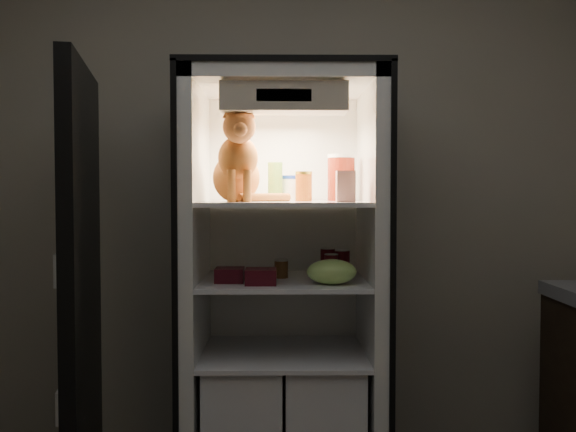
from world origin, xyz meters
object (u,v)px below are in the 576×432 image
mayo_tub (290,188)px  condiment_jar (281,268)px  pepper_jar (341,178)px  soda_can_a (328,262)px  grape_bag (332,272)px  parmesan_shaker (275,182)px  cream_carton (345,186)px  refrigerator (284,309)px  tabby_cat (238,166)px  salsa_jar (304,186)px  berry_box_left (230,275)px  soda_can_b (342,264)px  soda_can_c (331,267)px  berry_box_right (261,276)px

mayo_tub → condiment_jar: mayo_tub is taller
pepper_jar → soda_can_a: (-0.06, -0.02, -0.39)m
soda_can_a → grape_bag: bearing=-90.8°
parmesan_shaker → condiment_jar: size_ratio=2.04×
pepper_jar → cream_carton: size_ratio=1.65×
pepper_jar → refrigerator: bearing=-167.5°
tabby_cat → salsa_jar: (0.29, 0.10, -0.09)m
mayo_tub → grape_bag: (0.17, -0.31, -0.36)m
parmesan_shaker → salsa_jar: parmesan_shaker is taller
refrigerator → berry_box_left: size_ratio=15.21×
pepper_jar → parmesan_shaker: bearing=-174.4°
refrigerator → soda_can_b: (0.27, -0.02, 0.21)m
pepper_jar → condiment_jar: bearing=-162.7°
tabby_cat → parmesan_shaker: 0.25m
parmesan_shaker → mayo_tub: (0.07, 0.05, -0.03)m
refrigerator → cream_carton: 0.66m
pepper_jar → soda_can_a: bearing=-161.8°
soda_can_a → soda_can_c: size_ratio=1.14×
condiment_jar → berry_box_right: 0.21m
parmesan_shaker → salsa_jar: size_ratio=1.33×
soda_can_b → grape_bag: size_ratio=0.60×
soda_can_c → berry_box_right: bearing=-155.4°
salsa_jar → grape_bag: (0.11, -0.19, -0.36)m
cream_carton → condiment_jar: size_ratio=1.51×
tabby_cat → soda_can_a: tabby_cat is taller
parmesan_shaker → cream_carton: 0.40m
parmesan_shaker → salsa_jar: bearing=-28.9°
soda_can_c → berry_box_left: (-0.45, -0.08, -0.03)m
cream_carton → soda_can_b: 0.41m
refrigerator → tabby_cat: refrigerator is taller
cream_carton → grape_bag: (-0.06, 0.01, -0.36)m
mayo_tub → condiment_jar: bearing=-111.1°
mayo_tub → soda_can_c: bearing=-41.3°
soda_can_a → berry_box_right: (-0.31, -0.26, -0.03)m
cream_carton → tabby_cat: bearing=168.5°
condiment_jar → grape_bag: bearing=-42.9°
berry_box_left → salsa_jar: bearing=19.6°
berry_box_left → soda_can_c: bearing=9.9°
soda_can_b → cream_carton: bearing=-92.2°
mayo_tub → soda_can_b: (0.24, -0.10, -0.35)m
soda_can_b → soda_can_a: bearing=135.8°
mayo_tub → condiment_jar: (-0.04, -0.11, -0.37)m
mayo_tub → berry_box_right: bearing=-113.1°
mayo_tub → salsa_jar: 0.14m
salsa_jar → cream_carton: bearing=-48.8°
soda_can_b → berry_box_left: bearing=-164.7°
berry_box_right → parmesan_shaker: bearing=76.8°
tabby_cat → cream_carton: size_ratio=3.17×
cream_carton → berry_box_left: size_ratio=1.06×
mayo_tub → grape_bag: 0.50m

